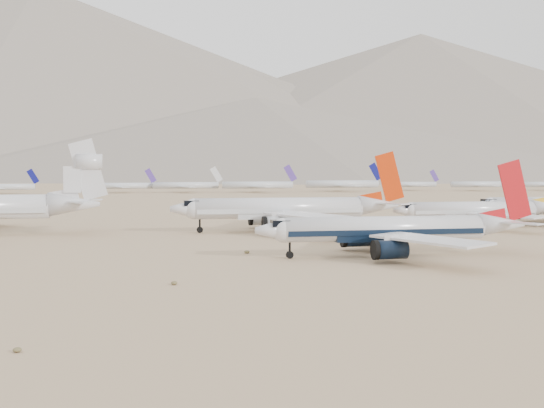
{
  "coord_description": "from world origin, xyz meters",
  "views": [
    {
      "loc": [
        -47.89,
        -100.44,
        14.61
      ],
      "look_at": [
        -20.7,
        42.28,
        7.0
      ],
      "focal_mm": 45.0,
      "sensor_mm": 36.0,
      "label": 1
    }
  ],
  "objects": [
    {
      "name": "mountain_range",
      "position": [
        70.18,
        1648.01,
        190.32
      ],
      "size": [
        7354.0,
        3024.0,
        470.0
      ],
      "color": "slate",
      "rests_on": "ground"
    },
    {
      "name": "row2_orange_tail",
      "position": [
        -14.6,
        53.55,
        5.25
      ],
      "size": [
        52.42,
        51.28,
        18.7
      ],
      "color": "silver",
      "rests_on": "ground"
    },
    {
      "name": "desert_scrub",
      "position": [
        -30.36,
        -24.48,
        0.29
      ],
      "size": [
        206.06,
        121.67,
        0.63
      ],
      "color": "brown",
      "rests_on": "ground"
    },
    {
      "name": "main_airliner",
      "position": [
        -6.34,
        6.86,
        4.46
      ],
      "size": [
        45.92,
        44.85,
        16.21
      ],
      "color": "silver",
      "rests_on": "ground"
    },
    {
      "name": "distant_storage_row",
      "position": [
        21.68,
        310.15,
        4.43
      ],
      "size": [
        621.04,
        54.08,
        16.02
      ],
      "color": "silver",
      "rests_on": "ground"
    },
    {
      "name": "row2_gold_tail",
      "position": [
        33.99,
        54.64,
        4.31
      ],
      "size": [
        43.3,
        42.35,
        15.42
      ],
      "color": "silver",
      "rests_on": "ground"
    },
    {
      "name": "ground",
      "position": [
        0.0,
        0.0,
        0.0
      ],
      "size": [
        7000.0,
        7000.0,
        0.0
      ],
      "primitive_type": "plane",
      "color": "#957557",
      "rests_on": "ground"
    },
    {
      "name": "foothills",
      "position": [
        526.68,
        1100.0,
        67.15
      ],
      "size": [
        4637.5,
        1395.0,
        155.0
      ],
      "color": "slate",
      "rests_on": "ground"
    }
  ]
}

